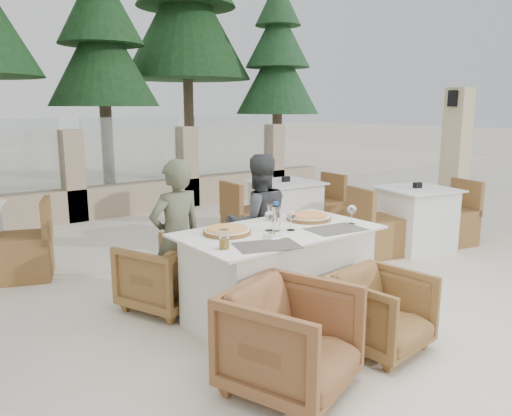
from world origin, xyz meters
TOP-DOWN VIEW (x-y plane):
  - ground at (0.00, 0.00)m, footprint 80.00×80.00m
  - perimeter_wall_far at (0.00, 4.80)m, footprint 10.00×0.34m
  - lantern_pillar at (4.20, 1.00)m, footprint 0.34×0.34m
  - pine_centre at (1.50, 7.20)m, footprint 2.20×2.20m
  - pine_mid_right at (3.80, 7.80)m, footprint 2.99×2.99m
  - pine_far_right at (5.50, 6.50)m, footprint 1.98×1.98m
  - dining_table at (0.10, 0.06)m, footprint 1.60×0.90m
  - placemat_near_left at (-0.27, -0.25)m, footprint 0.52×0.43m
  - placemat_near_right at (0.47, -0.21)m, footprint 0.49×0.36m
  - pizza_left at (-0.30, 0.20)m, footprint 0.44×0.44m
  - pizza_right at (0.54, 0.17)m, footprint 0.50×0.50m
  - water_bottle at (0.06, 0.05)m, footprint 0.09×0.09m
  - wine_glass_centre at (0.02, 0.08)m, footprint 0.10×0.10m
  - wine_glass_near at (0.17, -0.01)m, footprint 0.08×0.08m
  - wine_glass_corner at (0.71, -0.16)m, footprint 0.09×0.09m
  - beer_glass_left at (-0.55, -0.13)m, footprint 0.09×0.09m
  - beer_glass_right at (0.28, 0.36)m, footprint 0.07×0.07m
  - olive_dish at (-0.10, -0.10)m, footprint 0.14×0.14m
  - armchair_far_left at (-0.51, 0.87)m, footprint 0.84×0.85m
  - armchair_far_right at (0.46, 0.59)m, footprint 0.79×0.80m
  - armchair_near_left at (-0.51, -0.78)m, footprint 0.91×0.93m
  - armchair_near_right at (0.37, -0.77)m, footprint 0.67×0.69m
  - diner_left at (-0.49, 0.66)m, footprint 0.50×0.35m
  - diner_right at (0.40, 0.70)m, footprint 0.76×0.66m
  - bg_table_b at (1.88, 2.01)m, footprint 1.71×0.96m
  - bg_table_c at (2.79, 0.63)m, footprint 1.78×1.17m

SIDE VIEW (x-z plane):
  - ground at x=0.00m, z-range 0.00..0.00m
  - armchair_far_right at x=0.46m, z-range 0.00..0.55m
  - armchair_near_right at x=0.37m, z-range 0.00..0.57m
  - armchair_far_left at x=-0.51m, z-range 0.00..0.60m
  - armchair_near_left at x=-0.51m, z-range 0.00..0.66m
  - dining_table at x=0.10m, z-range 0.00..0.77m
  - bg_table_b at x=1.88m, z-range 0.00..0.77m
  - bg_table_c at x=2.79m, z-range 0.00..0.77m
  - diner_right at x=0.40m, z-range 0.00..1.31m
  - diner_left at x=-0.49m, z-range 0.00..1.33m
  - placemat_near_left at x=-0.27m, z-range 0.77..0.77m
  - placemat_near_right at x=0.47m, z-range 0.77..0.77m
  - olive_dish at x=-0.10m, z-range 0.77..0.81m
  - pizza_left at x=-0.30m, z-range 0.77..0.82m
  - pizza_right at x=0.54m, z-range 0.77..0.82m
  - perimeter_wall_far at x=0.00m, z-range 0.00..1.60m
  - beer_glass_right at x=0.28m, z-range 0.77..0.91m
  - beer_glass_left at x=-0.55m, z-range 0.77..0.91m
  - wine_glass_centre at x=0.02m, z-range 0.77..0.95m
  - wine_glass_near at x=0.17m, z-range 0.77..0.95m
  - wine_glass_corner at x=0.71m, z-range 0.77..0.95m
  - water_bottle at x=0.06m, z-range 0.77..1.00m
  - lantern_pillar at x=4.20m, z-range 0.00..2.00m
  - pine_far_right at x=5.50m, z-range 0.00..4.50m
  - pine_centre at x=1.50m, z-range 0.00..5.00m
  - pine_mid_right at x=3.80m, z-range 0.00..6.80m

